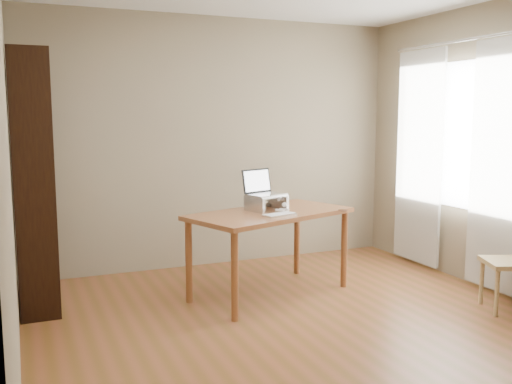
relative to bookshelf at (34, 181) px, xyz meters
name	(u,v)px	position (x,y,z in m)	size (l,w,h in m)	color
room	(325,157)	(1.86, -1.54, 0.25)	(4.04, 4.54, 2.64)	brown
bookshelf	(34,181)	(0.00, 0.00, 0.00)	(0.30, 0.90, 2.10)	black
curtains	(456,159)	(3.75, -0.75, 0.12)	(0.03, 1.90, 2.25)	white
desk	(270,222)	(1.91, -0.50, -0.39)	(1.61, 1.16, 0.75)	brown
laptop_stand	(266,201)	(1.91, -0.42, -0.22)	(0.32, 0.25, 0.13)	silver
laptop	(264,188)	(1.91, -0.37, -0.11)	(0.38, 0.36, 0.23)	silver
keyboard	(279,215)	(1.90, -0.72, -0.29)	(0.31, 0.20, 0.02)	silver
coaster	(343,210)	(2.53, -0.71, -0.30)	(0.09, 0.09, 0.01)	#542F1C
cat	(266,203)	(1.92, -0.39, -0.24)	(0.24, 0.48, 0.14)	#4A423A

